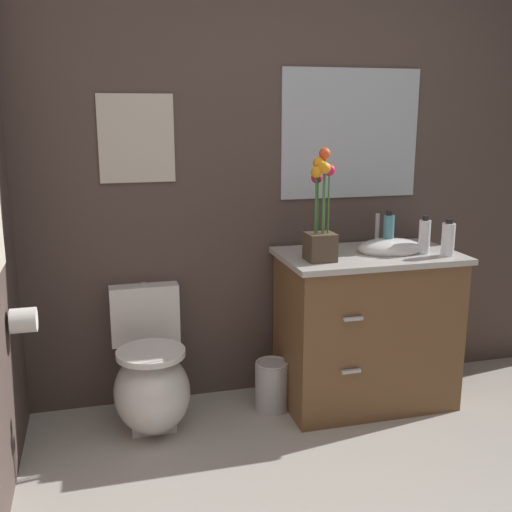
# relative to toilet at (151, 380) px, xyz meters

# --- Properties ---
(wall_back) EXTENTS (4.22, 0.05, 2.50)m
(wall_back) POSITION_rel_toilet_xyz_m (0.93, 0.30, 1.01)
(wall_back) COLOR #4C3D38
(wall_back) RESTS_ON ground_plane
(toilet) EXTENTS (0.38, 0.59, 0.69)m
(toilet) POSITION_rel_toilet_xyz_m (0.00, 0.00, 0.00)
(toilet) COLOR white
(toilet) RESTS_ON ground_plane
(vanity_cabinet) EXTENTS (0.94, 0.56, 1.02)m
(vanity_cabinet) POSITION_rel_toilet_xyz_m (1.17, -0.03, 0.19)
(vanity_cabinet) COLOR brown
(vanity_cabinet) RESTS_ON ground_plane
(flower_vase) EXTENTS (0.14, 0.14, 0.56)m
(flower_vase) POSITION_rel_toilet_xyz_m (0.85, -0.12, 0.79)
(flower_vase) COLOR #4C3D2D
(flower_vase) RESTS_ON vanity_cabinet
(soap_bottle) EXTENTS (0.06, 0.06, 0.22)m
(soap_bottle) POSITION_rel_toilet_xyz_m (1.28, -0.01, 0.70)
(soap_bottle) COLOR teal
(soap_bottle) RESTS_ON vanity_cabinet
(lotion_bottle) EXTENTS (0.07, 0.07, 0.19)m
(lotion_bottle) POSITION_rel_toilet_xyz_m (1.53, -0.19, 0.69)
(lotion_bottle) COLOR white
(lotion_bottle) RESTS_ON vanity_cabinet
(hand_wash_bottle) EXTENTS (0.06, 0.06, 0.20)m
(hand_wash_bottle) POSITION_rel_toilet_xyz_m (1.44, -0.11, 0.69)
(hand_wash_bottle) COLOR white
(hand_wash_bottle) RESTS_ON vanity_cabinet
(trash_bin) EXTENTS (0.18, 0.18, 0.27)m
(trash_bin) POSITION_rel_toilet_xyz_m (0.64, 0.00, -0.11)
(trash_bin) COLOR #B7B7BC
(trash_bin) RESTS_ON ground_plane
(wall_poster) EXTENTS (0.38, 0.01, 0.44)m
(wall_poster) POSITION_rel_toilet_xyz_m (-0.00, 0.27, 1.19)
(wall_poster) COLOR beige
(wall_mirror) EXTENTS (0.80, 0.01, 0.70)m
(wall_mirror) POSITION_rel_toilet_xyz_m (1.16, 0.27, 1.21)
(wall_mirror) COLOR #B2BCC6
(toilet_paper_roll) EXTENTS (0.11, 0.11, 0.11)m
(toilet_paper_roll) POSITION_rel_toilet_xyz_m (-0.55, -0.20, 0.44)
(toilet_paper_roll) COLOR white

